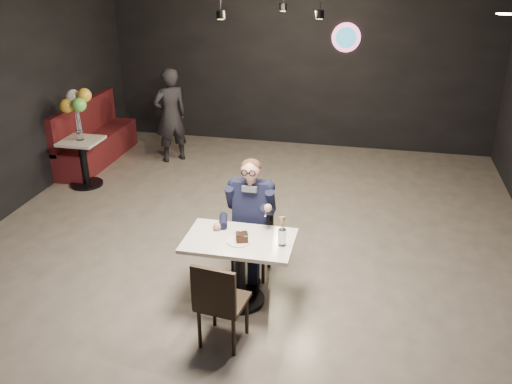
% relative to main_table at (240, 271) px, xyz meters
% --- Properties ---
extents(floor, '(9.00, 9.00, 0.00)m').
position_rel_main_table_xyz_m(floor, '(-0.15, 0.67, -0.38)').
color(floor, gray).
rests_on(floor, ground).
extents(wall_sign, '(0.50, 0.06, 0.50)m').
position_rel_main_table_xyz_m(wall_sign, '(0.65, 5.14, 1.62)').
color(wall_sign, pink).
rests_on(wall_sign, floor).
extents(main_table, '(1.10, 0.70, 0.75)m').
position_rel_main_table_xyz_m(main_table, '(0.00, 0.00, 0.00)').
color(main_table, silver).
rests_on(main_table, floor).
extents(chair_far, '(0.42, 0.46, 0.92)m').
position_rel_main_table_xyz_m(chair_far, '(-0.00, 0.55, 0.09)').
color(chair_far, black).
rests_on(chair_far, floor).
extents(chair_near, '(0.47, 0.51, 0.92)m').
position_rel_main_table_xyz_m(chair_near, '(-0.00, -0.64, 0.09)').
color(chair_near, black).
rests_on(chair_near, floor).
extents(seated_man, '(0.60, 0.80, 1.44)m').
position_rel_main_table_xyz_m(seated_man, '(-0.00, 0.55, 0.34)').
color(seated_man, black).
rests_on(seated_man, floor).
extents(dessert_plate, '(0.25, 0.25, 0.01)m').
position_rel_main_table_xyz_m(dessert_plate, '(0.01, -0.06, 0.38)').
color(dessert_plate, white).
rests_on(dessert_plate, main_table).
extents(cake_slice, '(0.14, 0.13, 0.08)m').
position_rel_main_table_xyz_m(cake_slice, '(0.04, -0.06, 0.43)').
color(cake_slice, black).
rests_on(cake_slice, dessert_plate).
extents(mint_leaf, '(0.06, 0.04, 0.01)m').
position_rel_main_table_xyz_m(mint_leaf, '(0.08, -0.08, 0.47)').
color(mint_leaf, green).
rests_on(mint_leaf, cake_slice).
extents(sundae_glass, '(0.08, 0.08, 0.17)m').
position_rel_main_table_xyz_m(sundae_glass, '(0.44, -0.03, 0.46)').
color(sundae_glass, silver).
rests_on(sundae_glass, main_table).
extents(wafer_cone, '(0.08, 0.08, 0.13)m').
position_rel_main_table_xyz_m(wafer_cone, '(0.44, -0.05, 0.62)').
color(wafer_cone, tan).
rests_on(wafer_cone, sundae_glass).
extents(booth_bench, '(0.52, 2.10, 1.05)m').
position_rel_main_table_xyz_m(booth_bench, '(-3.40, 3.47, 0.15)').
color(booth_bench, '#43100E').
rests_on(booth_bench, floor).
extents(side_table, '(0.57, 0.57, 0.72)m').
position_rel_main_table_xyz_m(side_table, '(-3.10, 2.47, -0.02)').
color(side_table, silver).
rests_on(side_table, floor).
extents(balloon_vase, '(0.10, 0.10, 0.16)m').
position_rel_main_table_xyz_m(balloon_vase, '(-3.10, 2.47, 0.45)').
color(balloon_vase, silver).
rests_on(balloon_vase, side_table).
extents(balloon_bunch, '(0.38, 0.38, 0.63)m').
position_rel_main_table_xyz_m(balloon_bunch, '(-3.10, 2.47, 0.84)').
color(balloon_bunch, gold).
rests_on(balloon_bunch, balloon_vase).
extents(passerby, '(0.70, 0.68, 1.62)m').
position_rel_main_table_xyz_m(passerby, '(-2.15, 3.81, 0.43)').
color(passerby, black).
rests_on(passerby, floor).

